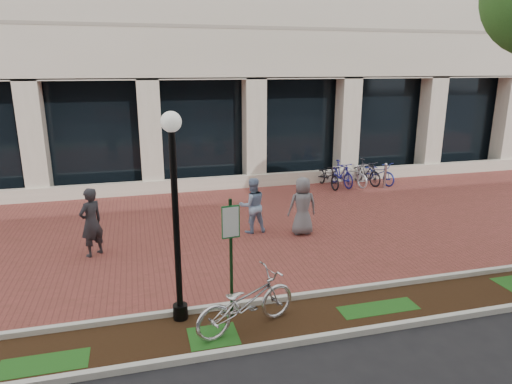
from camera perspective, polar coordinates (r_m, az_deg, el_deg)
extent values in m
plane|color=black|center=(13.55, -3.18, -4.60)|extent=(120.00, 120.00, 0.00)
cube|color=brown|center=(13.55, -3.18, -4.58)|extent=(40.00, 9.00, 0.01)
cube|color=black|center=(8.96, 4.00, -15.79)|extent=(40.00, 1.50, 0.01)
cube|color=beige|center=(9.55, 2.52, -13.27)|extent=(40.00, 0.12, 0.12)
cube|color=beige|center=(8.33, 5.75, -18.02)|extent=(40.00, 0.12, 0.12)
cube|color=black|center=(18.43, -6.87, 7.43)|extent=(40.00, 0.15, 4.20)
cube|color=beige|center=(17.72, -6.17, 1.02)|extent=(40.00, 0.25, 0.50)
cube|color=beige|center=(17.74, -6.55, 7.13)|extent=(0.80, 0.80, 4.20)
cube|color=#133618|center=(8.53, -3.13, -8.50)|extent=(0.05, 0.05, 2.37)
cube|color=#1A6A30|center=(8.23, -3.17, -3.76)|extent=(0.34, 0.02, 0.62)
cube|color=silver|center=(8.21, -3.14, -3.80)|extent=(0.30, 0.01, 0.56)
cylinder|color=black|center=(9.05, -9.42, -14.55)|extent=(0.28, 0.28, 0.30)
cylinder|color=black|center=(8.36, -9.92, -4.71)|extent=(0.12, 0.12, 3.60)
sphere|color=silver|center=(7.91, -10.57, 8.63)|extent=(0.36, 0.36, 0.36)
imported|color=silver|center=(8.46, -1.25, -13.58)|extent=(2.17, 1.36, 1.08)
imported|color=#252529|center=(12.11, -19.90, -3.59)|extent=(0.76, 0.75, 1.77)
imported|color=#85A2C7|center=(13.01, -0.46, -1.69)|extent=(0.82, 0.66, 1.61)
imported|color=slate|center=(12.93, 5.83, -1.76)|extent=(0.84, 0.57, 1.67)
cylinder|color=#ADADB1|center=(18.52, 15.82, 1.82)|extent=(0.11, 0.11, 0.92)
sphere|color=#ADADB1|center=(18.41, 15.93, 3.35)|extent=(0.12, 0.12, 0.12)
imported|color=black|center=(18.25, 9.04, 2.03)|extent=(0.73, 1.79, 0.92)
imported|color=navy|center=(18.46, 10.61, 2.27)|extent=(0.68, 1.74, 1.02)
imported|color=silver|center=(18.72, 12.13, 2.21)|extent=(0.90, 1.83, 0.92)
imported|color=black|center=(18.96, 13.62, 2.44)|extent=(0.85, 1.76, 1.02)
imported|color=navy|center=(19.23, 15.06, 2.37)|extent=(1.07, 1.85, 0.92)
cylinder|color=#ADADB1|center=(18.73, 12.12, 2.03)|extent=(0.04, 0.04, 0.80)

